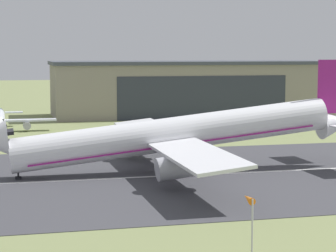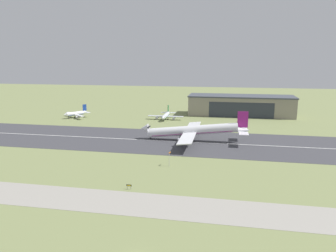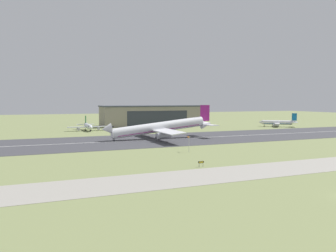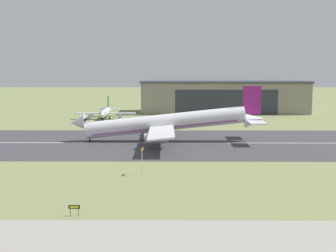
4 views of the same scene
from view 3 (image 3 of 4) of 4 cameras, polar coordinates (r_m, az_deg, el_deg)
The scene contains 10 objects.
ground_plane at distance 107.81m, azimuth 8.15°, elevation -5.20°, with size 749.25×749.25×0.00m, color #7A8451.
runway_strip at distance 152.22m, azimuth -1.22°, elevation -2.34°, with size 509.25×50.10×0.06m, color #3D3D42.
runway_centreline at distance 152.22m, azimuth -1.22°, elevation -2.33°, with size 458.33×0.70×0.01m, color silver.
taxiway_road at distance 88.38m, azimuth 15.98°, elevation -7.43°, with size 381.94×15.43×0.05m, color gray.
hangar_building at distance 240.51m, azimuth -2.68°, elevation 1.87°, with size 75.56×23.93×14.59m.
airplane_landing at distance 154.27m, azimuth -1.49°, elevation -0.27°, with size 55.68×50.80×15.84m.
airplane_parked_west at distance 239.34m, azimuth 18.57°, elevation 0.57°, with size 24.68×21.21×9.46m.
airplane_parked_centre at distance 202.50m, azimuth -13.76°, elevation -0.03°, with size 24.42×22.73×8.63m.
windsock_pole at distance 115.89m, azimuth 3.48°, elevation -2.03°, with size 0.82×2.56×5.51m.
runway_sign at distance 89.59m, azimuth 5.78°, elevation -6.36°, with size 1.67×0.13×1.60m.
Camera 3 is at (-53.41, -42.44, 17.88)m, focal length 35.00 mm.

